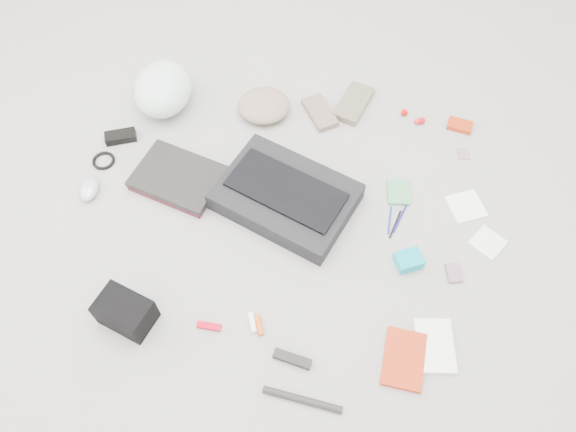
# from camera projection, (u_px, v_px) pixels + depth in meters

# --- Properties ---
(ground_plane) EXTENTS (4.00, 4.00, 0.00)m
(ground_plane) POSITION_uv_depth(u_px,v_px,m) (288.00, 223.00, 2.10)
(ground_plane) COLOR gray
(messenger_bag) EXTENTS (0.59, 0.52, 0.08)m
(messenger_bag) POSITION_uv_depth(u_px,v_px,m) (286.00, 197.00, 2.11)
(messenger_bag) COLOR black
(messenger_bag) RESTS_ON ground_plane
(bag_flap) EXTENTS (0.47, 0.35, 0.01)m
(bag_flap) POSITION_uv_depth(u_px,v_px,m) (286.00, 190.00, 2.07)
(bag_flap) COLOR black
(bag_flap) RESTS_ON messenger_bag
(laptop_sleeve) EXTENTS (0.37, 0.32, 0.02)m
(laptop_sleeve) POSITION_uv_depth(u_px,v_px,m) (179.00, 179.00, 2.19)
(laptop_sleeve) COLOR #531A26
(laptop_sleeve) RESTS_ON ground_plane
(laptop) EXTENTS (0.38, 0.33, 0.02)m
(laptop) POSITION_uv_depth(u_px,v_px,m) (178.00, 176.00, 2.17)
(laptop) COLOR black
(laptop) RESTS_ON laptop_sleeve
(bike_helmet) EXTENTS (0.24, 0.30, 0.18)m
(bike_helmet) POSITION_uv_depth(u_px,v_px,m) (163.00, 89.00, 2.33)
(bike_helmet) COLOR white
(bike_helmet) RESTS_ON ground_plane
(beanie) EXTENTS (0.23, 0.22, 0.08)m
(beanie) POSITION_uv_depth(u_px,v_px,m) (264.00, 106.00, 2.35)
(beanie) COLOR gray
(beanie) RESTS_ON ground_plane
(mitten_left) EXTENTS (0.17, 0.20, 0.03)m
(mitten_left) POSITION_uv_depth(u_px,v_px,m) (320.00, 113.00, 2.36)
(mitten_left) COLOR #756356
(mitten_left) RESTS_ON ground_plane
(mitten_right) EXTENTS (0.17, 0.24, 0.03)m
(mitten_right) POSITION_uv_depth(u_px,v_px,m) (354.00, 103.00, 2.39)
(mitten_right) COLOR #695F4F
(mitten_right) RESTS_ON ground_plane
(power_brick) EXTENTS (0.14, 0.09, 0.03)m
(power_brick) POSITION_uv_depth(u_px,v_px,m) (121.00, 137.00, 2.29)
(power_brick) COLOR black
(power_brick) RESTS_ON ground_plane
(cable_coil) EXTENTS (0.11, 0.11, 0.01)m
(cable_coil) POSITION_uv_depth(u_px,v_px,m) (104.00, 161.00, 2.24)
(cable_coil) COLOR black
(cable_coil) RESTS_ON ground_plane
(mouse) EXTENTS (0.07, 0.12, 0.04)m
(mouse) POSITION_uv_depth(u_px,v_px,m) (89.00, 189.00, 2.15)
(mouse) COLOR #AEAFC2
(mouse) RESTS_ON ground_plane
(camera_bag) EXTENTS (0.21, 0.18, 0.11)m
(camera_bag) POSITION_uv_depth(u_px,v_px,m) (125.00, 312.00, 1.85)
(camera_bag) COLOR black
(camera_bag) RESTS_ON ground_plane
(multitool) EXTENTS (0.08, 0.03, 0.01)m
(multitool) POSITION_uv_depth(u_px,v_px,m) (209.00, 326.00, 1.88)
(multitool) COLOR #AD0115
(multitool) RESTS_ON ground_plane
(toiletry_tube_white) EXTENTS (0.04, 0.07, 0.02)m
(toiletry_tube_white) POSITION_uv_depth(u_px,v_px,m) (252.00, 322.00, 1.88)
(toiletry_tube_white) COLOR white
(toiletry_tube_white) RESTS_ON ground_plane
(toiletry_tube_orange) EXTENTS (0.04, 0.07, 0.02)m
(toiletry_tube_orange) POSITION_uv_depth(u_px,v_px,m) (259.00, 325.00, 1.88)
(toiletry_tube_orange) COLOR #C55111
(toiletry_tube_orange) RESTS_ON ground_plane
(u_lock) EXTENTS (0.13, 0.06, 0.03)m
(u_lock) POSITION_uv_depth(u_px,v_px,m) (292.00, 359.00, 1.81)
(u_lock) COLOR black
(u_lock) RESTS_ON ground_plane
(bike_pump) EXTENTS (0.26, 0.06, 0.02)m
(bike_pump) POSITION_uv_depth(u_px,v_px,m) (302.00, 400.00, 1.75)
(bike_pump) COLOR black
(bike_pump) RESTS_ON ground_plane
(book_red) EXTENTS (0.15, 0.21, 0.02)m
(book_red) POSITION_uv_depth(u_px,v_px,m) (404.00, 359.00, 1.82)
(book_red) COLOR red
(book_red) RESTS_ON ground_plane
(book_white) EXTENTS (0.14, 0.19, 0.02)m
(book_white) POSITION_uv_depth(u_px,v_px,m) (435.00, 346.00, 1.84)
(book_white) COLOR white
(book_white) RESTS_ON ground_plane
(notepad) EXTENTS (0.09, 0.12, 0.01)m
(notepad) POSITION_uv_depth(u_px,v_px,m) (399.00, 192.00, 2.16)
(notepad) COLOR #438957
(notepad) RESTS_ON ground_plane
(pen_blue) EXTENTS (0.02, 0.12, 0.01)m
(pen_blue) POSITION_uv_depth(u_px,v_px,m) (390.00, 220.00, 2.10)
(pen_blue) COLOR #0E299E
(pen_blue) RESTS_ON ground_plane
(pen_black) EXTENTS (0.05, 0.12, 0.01)m
(pen_black) POSITION_uv_depth(u_px,v_px,m) (395.00, 224.00, 2.09)
(pen_black) COLOR black
(pen_black) RESTS_ON ground_plane
(pen_navy) EXTENTS (0.05, 0.13, 0.01)m
(pen_navy) POSITION_uv_depth(u_px,v_px,m) (400.00, 218.00, 2.10)
(pen_navy) COLOR navy
(pen_navy) RESTS_ON ground_plane
(accordion_wallet) EXTENTS (0.11, 0.10, 0.05)m
(accordion_wallet) POSITION_uv_depth(u_px,v_px,m) (409.00, 260.00, 1.99)
(accordion_wallet) COLOR #049EB3
(accordion_wallet) RESTS_ON ground_plane
(card_deck) EXTENTS (0.06, 0.08, 0.01)m
(card_deck) POSITION_uv_depth(u_px,v_px,m) (454.00, 273.00, 1.98)
(card_deck) COLOR slate
(card_deck) RESTS_ON ground_plane
(napkin_top) EXTENTS (0.16, 0.16, 0.01)m
(napkin_top) POSITION_uv_depth(u_px,v_px,m) (466.00, 206.00, 2.13)
(napkin_top) COLOR white
(napkin_top) RESTS_ON ground_plane
(napkin_bottom) EXTENTS (0.15, 0.15, 0.01)m
(napkin_bottom) POSITION_uv_depth(u_px,v_px,m) (488.00, 242.00, 2.05)
(napkin_bottom) COLOR white
(napkin_bottom) RESTS_ON ground_plane
(lollipop_a) EXTENTS (0.03, 0.03, 0.03)m
(lollipop_a) POSITION_uv_depth(u_px,v_px,m) (404.00, 113.00, 2.36)
(lollipop_a) COLOR #BD0704
(lollipop_a) RESTS_ON ground_plane
(lollipop_b) EXTENTS (0.03, 0.03, 0.03)m
(lollipop_b) POSITION_uv_depth(u_px,v_px,m) (417.00, 122.00, 2.34)
(lollipop_b) COLOR red
(lollipop_b) RESTS_ON ground_plane
(lollipop_c) EXTENTS (0.03, 0.03, 0.03)m
(lollipop_c) POSITION_uv_depth(u_px,v_px,m) (422.00, 120.00, 2.34)
(lollipop_c) COLOR #B90C12
(lollipop_c) RESTS_ON ground_plane
(altoids_tin) EXTENTS (0.11, 0.08, 0.02)m
(altoids_tin) POSITION_uv_depth(u_px,v_px,m) (460.00, 125.00, 2.33)
(altoids_tin) COLOR #AD2F10
(altoids_tin) RESTS_ON ground_plane
(stamp_sheet) EXTENTS (0.05, 0.06, 0.00)m
(stamp_sheet) POSITION_uv_depth(u_px,v_px,m) (463.00, 154.00, 2.26)
(stamp_sheet) COLOR gray
(stamp_sheet) RESTS_ON ground_plane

